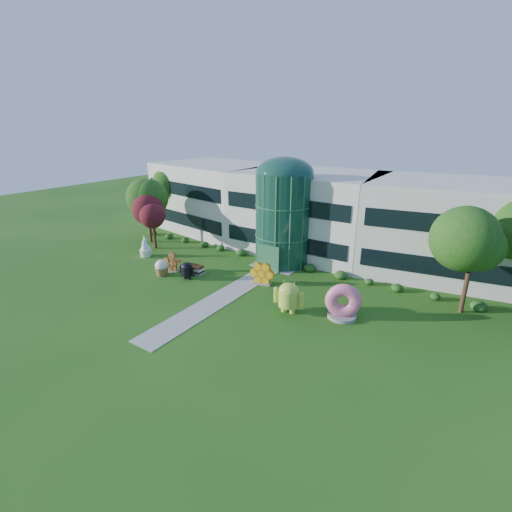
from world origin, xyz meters
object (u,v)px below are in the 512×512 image
Objects in this scene: gingerbread at (172,262)px; donut at (343,300)px; android_green at (289,295)px; android_black at (187,269)px.

donut is at bearing -11.58° from gingerbread.
android_black is (-11.72, 0.48, -0.50)m from android_green.
gingerbread reaches higher than android_black.
donut is (3.99, 1.64, -0.05)m from android_green.
android_black is at bearing 169.49° from android_green.
android_green reaches higher than gingerbread.
donut is (15.70, 1.16, 0.46)m from android_black.
android_green is at bearing -7.77° from android_black.
donut is at bearing -1.22° from android_black.
android_black is at bearing -26.70° from gingerbread.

